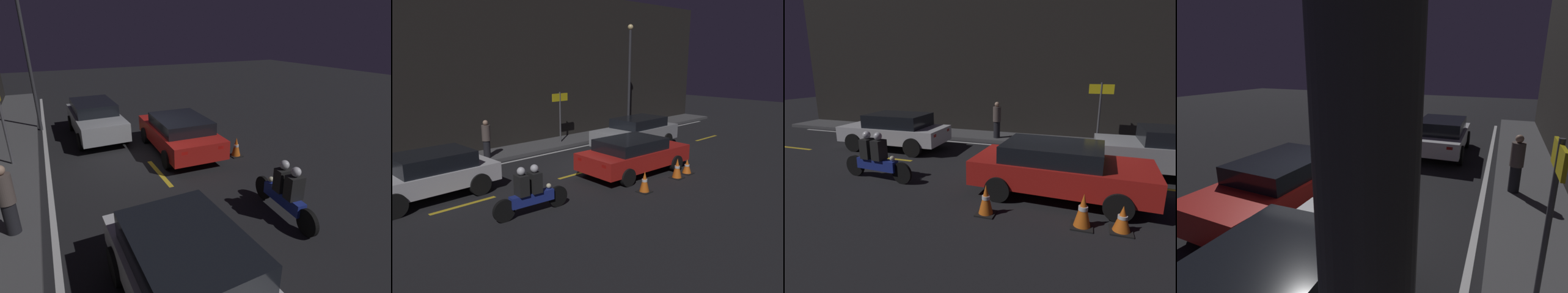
{
  "view_description": "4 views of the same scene",
  "coord_description": "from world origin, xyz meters",
  "views": [
    {
      "loc": [
        -9.11,
        2.77,
        4.15
      ],
      "look_at": [
        -2.41,
        -0.54,
        1.28
      ],
      "focal_mm": 28.0,
      "sensor_mm": 36.0,
      "label": 1
    },
    {
      "loc": [
        -9.98,
        -9.87,
        4.14
      ],
      "look_at": [
        -0.95,
        -0.37,
        1.06
      ],
      "focal_mm": 35.0,
      "sensor_mm": 36.0,
      "label": 2
    },
    {
      "loc": [
        1.0,
        -8.58,
        3.04
      ],
      "look_at": [
        -1.83,
        -0.56,
        0.87
      ],
      "focal_mm": 28.0,
      "sensor_mm": 36.0,
      "label": 3
    },
    {
      "loc": [
        5.75,
        3.34,
        3.46
      ],
      "look_at": [
        -1.9,
        0.05,
        1.16
      ],
      "focal_mm": 28.0,
      "sensor_mm": 36.0,
      "label": 4
    }
  ],
  "objects": [
    {
      "name": "motorcycle",
      "position": [
        -4.49,
        -1.85,
        0.64
      ],
      "size": [
        2.27,
        0.41,
        1.37
      ],
      "rotation": [
        0.0,
        0.0,
        -0.08
      ],
      "color": "black",
      "rests_on": "ground"
    },
    {
      "name": "lane_solid_kerb",
      "position": [
        0.0,
        3.08,
        0.0
      ],
      "size": [
        25.2,
        0.14,
        0.01
      ],
      "color": "silver",
      "rests_on": "ground"
    },
    {
      "name": "raised_curb",
      "position": [
        0.0,
        4.23,
        0.07
      ],
      "size": [
        28.0,
        1.8,
        0.15
      ],
      "color": "#4C4C4F",
      "rests_on": "ground"
    },
    {
      "name": "pedestrian",
      "position": [
        -2.61,
        3.82,
        0.93
      ],
      "size": [
        0.34,
        0.34,
        1.55
      ],
      "color": "black",
      "rests_on": "raised_curb"
    },
    {
      "name": "taxi_red",
      "position": [
        0.45,
        -1.3,
        0.71
      ],
      "size": [
        4.27,
        2.13,
        1.3
      ],
      "rotation": [
        0.0,
        0.0,
        -0.04
      ],
      "color": "red",
      "rests_on": "ground"
    },
    {
      "name": "lane_dash_b",
      "position": [
        -5.5,
        0.0,
        0.0
      ],
      "size": [
        2.0,
        0.14,
        0.01
      ],
      "color": "gold",
      "rests_on": "ground"
    },
    {
      "name": "traffic_cone_mid",
      "position": [
        1.08,
        -2.77,
        0.35
      ],
      "size": [
        0.42,
        0.42,
        0.71
      ],
      "color": "black",
      "rests_on": "ground"
    },
    {
      "name": "lane_dash_a",
      "position": [
        -10.0,
        0.0,
        0.0
      ],
      "size": [
        2.0,
        0.14,
        0.01
      ],
      "color": "gold",
      "rests_on": "ground"
    },
    {
      "name": "shop_sign",
      "position": [
        1.45,
        4.06,
        1.84
      ],
      "size": [
        0.9,
        0.08,
        2.4
      ],
      "color": "#4C4C51",
      "rests_on": "raised_curb"
    },
    {
      "name": "traffic_cone_far",
      "position": [
        1.8,
        -2.71,
        0.26
      ],
      "size": [
        0.42,
        0.42,
        0.54
      ],
      "color": "black",
      "rests_on": "ground"
    },
    {
      "name": "street_lamp",
      "position": [
        5.41,
        3.18,
        3.24
      ],
      "size": [
        0.28,
        0.28,
        5.76
      ],
      "color": "#333338",
      "rests_on": "ground"
    },
    {
      "name": "traffic_cone_near",
      "position": [
        -0.88,
        -2.88,
        0.33
      ],
      "size": [
        0.41,
        0.41,
        0.68
      ],
      "color": "black",
      "rests_on": "ground"
    },
    {
      "name": "lane_dash_c",
      "position": [
        -1.0,
        0.0,
        0.0
      ],
      "size": [
        2.0,
        0.14,
        0.01
      ],
      "color": "gold",
      "rests_on": "ground"
    },
    {
      "name": "sedan_white",
      "position": [
        -5.94,
        1.27,
        0.75
      ],
      "size": [
        4.07,
        1.97,
        1.38
      ],
      "rotation": [
        0.0,
        0.0,
        3.17
      ],
      "color": "silver",
      "rests_on": "ground"
    },
    {
      "name": "ground_plane",
      "position": [
        0.0,
        0.0,
        0.0
      ],
      "size": [
        56.0,
        56.0,
        0.0
      ],
      "primitive_type": "plane",
      "color": "black"
    }
  ]
}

